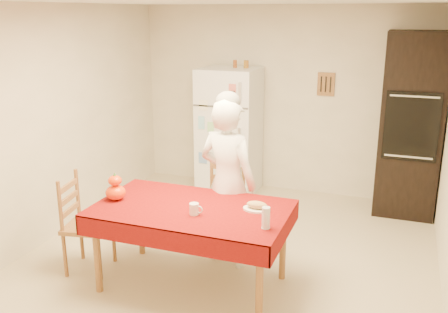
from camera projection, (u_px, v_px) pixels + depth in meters
The scene contains 17 objects.
floor at pixel (228, 259), 5.05m from camera, with size 4.50×4.50×0.00m, color #C2B48C.
room_shell at pixel (229, 100), 4.60m from camera, with size 4.02×4.52×2.51m.
refrigerator at pixel (229, 132), 6.72m from camera, with size 0.75×0.74×1.70m.
oven_cabinet at pixel (411, 125), 5.94m from camera, with size 0.70×0.62×2.20m.
dining_table at pixel (192, 214), 4.38m from camera, with size 1.70×1.00×0.76m.
chair_far at pixel (223, 201), 5.20m from camera, with size 0.44×0.42×0.95m.
chair_left at pixel (81, 220), 4.73m from camera, with size 0.47×0.49×0.95m.
seated_woman at pixel (228, 183), 4.78m from camera, with size 0.60×0.40×1.65m, color white.
coffee_mug at pixel (194, 209), 4.19m from camera, with size 0.08×0.08×0.10m, color white.
pumpkin_lower at pixel (116, 192), 4.52m from camera, with size 0.18×0.18×0.14m, color #CD5004.
pumpkin_upper at pixel (115, 181), 4.49m from camera, with size 0.12×0.12×0.09m, color #E33B05.
wine_glass at pixel (266, 218), 3.92m from camera, with size 0.07×0.07×0.18m, color silver.
bread_plate at pixel (257, 209), 4.29m from camera, with size 0.24×0.24×0.02m, color white.
bread_loaf at pixel (257, 205), 4.28m from camera, with size 0.18×0.10×0.06m, color tan.
spice_jar_left at pixel (235, 64), 6.49m from camera, with size 0.05×0.05×0.10m, color brown.
spice_jar_mid at pixel (246, 64), 6.45m from camera, with size 0.05×0.05×0.10m, color #93631A.
spice_jar_right at pixel (247, 64), 6.44m from camera, with size 0.05×0.05×0.10m, color #975B1B.
Camera 1 is at (1.52, -4.29, 2.41)m, focal length 40.00 mm.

